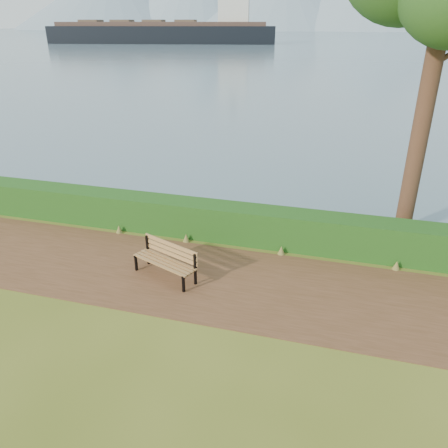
% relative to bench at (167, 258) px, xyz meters
% --- Properties ---
extents(ground, '(140.00, 140.00, 0.00)m').
position_rel_bench_xyz_m(ground, '(0.90, -0.21, -0.49)').
color(ground, '#505D1A').
rests_on(ground, ground).
extents(path, '(40.00, 3.40, 0.01)m').
position_rel_bench_xyz_m(path, '(0.90, 0.09, -0.49)').
color(path, '#52331C').
rests_on(path, ground).
extents(hedge, '(32.00, 0.85, 1.00)m').
position_rel_bench_xyz_m(hedge, '(0.90, 2.39, 0.01)').
color(hedge, '#144212').
rests_on(hedge, ground).
extents(water, '(700.00, 510.00, 0.00)m').
position_rel_bench_xyz_m(water, '(0.90, 259.79, -0.49)').
color(water, '#42586A').
rests_on(water, ground).
extents(bench, '(1.76, 1.08, 0.85)m').
position_rel_bench_xyz_m(bench, '(0.00, 0.00, 0.00)').
color(bench, black).
rests_on(bench, ground).
extents(cargo_ship, '(66.28, 22.64, 19.89)m').
position_rel_bench_xyz_m(cargo_ship, '(-49.23, 120.65, 2.48)').
color(cargo_ship, black).
rests_on(cargo_ship, ground).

